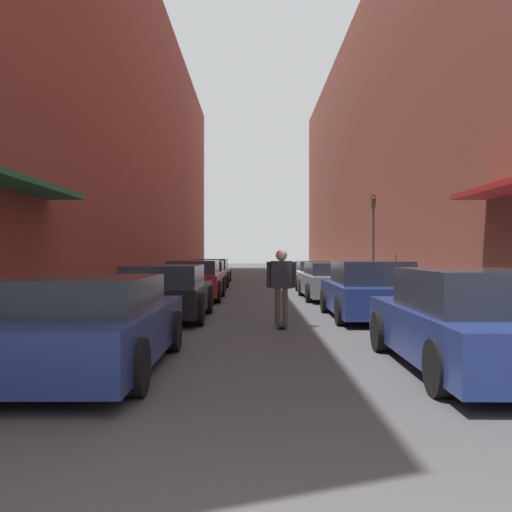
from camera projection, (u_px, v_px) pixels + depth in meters
ground at (262, 290)px, 23.84m from camera, size 122.60×122.60×0.00m
curb_strip_left at (175, 282)px, 29.39m from camera, size 1.80×55.73×0.12m
curb_strip_right at (345, 282)px, 29.43m from camera, size 1.80×55.73×0.12m
building_row_left at (119, 135)px, 29.33m from camera, size 4.90×55.73×15.35m
building_row_right at (401, 140)px, 29.40m from camera, size 4.90×55.73×14.84m
parked_car_left_0 at (93, 325)px, 7.56m from camera, size 1.93×4.61×1.26m
parked_car_left_1 at (165, 293)px, 13.46m from camera, size 2.05×4.09×1.28m
parked_car_left_2 at (194, 280)px, 19.01m from camera, size 1.91×4.24×1.32m
parked_car_left_3 at (203, 276)px, 24.25m from camera, size 2.08×4.24×1.23m
parked_car_left_4 at (212, 271)px, 29.83m from camera, size 1.94×4.20×1.26m
parked_car_right_0 at (470, 322)px, 7.55m from camera, size 1.90×4.65×1.35m
parked_car_right_1 at (369, 291)px, 13.56m from camera, size 1.95×4.31×1.38m
parked_car_right_2 at (332, 281)px, 19.35m from camera, size 2.02×4.68×1.24m
parked_car_right_3 at (317, 275)px, 24.74m from camera, size 2.04×4.30×1.22m
skateboarder at (281, 280)px, 11.95m from camera, size 0.63×0.78×1.64m
traffic_light at (373, 232)px, 22.03m from camera, size 0.16×0.22×3.68m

